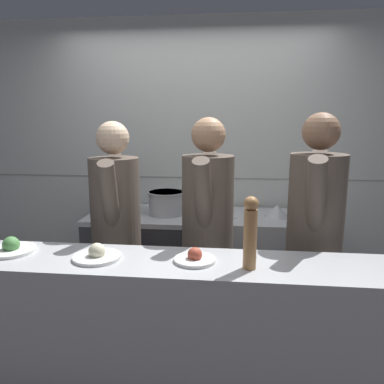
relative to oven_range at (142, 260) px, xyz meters
The scene contains 16 objects.
ground_plane 1.18m from the oven_range, 66.13° to the right, with size 14.00×14.00×0.00m, color #383333.
wall_back_tiled 1.04m from the oven_range, 42.15° to the left, with size 8.00×0.06×2.60m.
oven_range is the anchor object (origin of this frame).
prep_counter 1.04m from the oven_range, ahead, with size 1.16×0.65×0.89m.
pass_counter 1.40m from the oven_range, 64.89° to the right, with size 2.78×0.45×0.95m.
stock_pot 0.60m from the oven_range, behind, with size 0.34×0.34×0.23m.
sauce_pot 0.59m from the oven_range, ahead, with size 0.32×0.32×0.20m.
mixing_bowl_steel 1.27m from the oven_range, ahead, with size 0.21×0.21×0.10m.
chefs_knife 0.77m from the oven_range, 13.40° to the right, with size 0.40×0.10×0.02m.
plated_dish_main 1.41m from the oven_range, 109.91° to the right, with size 0.27×0.27×0.09m.
plated_dish_appetiser 1.39m from the oven_range, 86.60° to the right, with size 0.26×0.26×0.09m.
plated_dish_dessert 1.49m from the oven_range, 64.37° to the right, with size 0.22×0.22×0.08m.
pepper_mill 1.74m from the oven_range, 56.17° to the right, with size 0.07×0.07×0.37m.
chef_head_cook 0.83m from the oven_range, 90.92° to the right, with size 0.40×0.74×1.68m.
chef_sous 1.05m from the oven_range, 46.74° to the right, with size 0.37×0.75×1.71m.
chef_line 1.60m from the oven_range, 29.12° to the right, with size 0.43×0.76×1.74m.
Camera 1 is at (0.35, -2.12, 1.69)m, focal length 35.00 mm.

